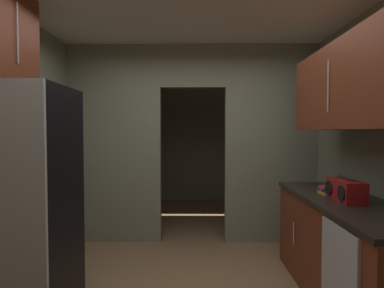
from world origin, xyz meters
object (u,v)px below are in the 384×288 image
object	(u,v)px
refrigerator	(21,209)
dishwasher	(339,287)
boombox	(346,190)
book_stack	(327,190)

from	to	relation	value
refrigerator	dishwasher	distance (m)	2.35
refrigerator	dishwasher	world-z (taller)	refrigerator
refrigerator	boombox	world-z (taller)	refrigerator
refrigerator	book_stack	size ratio (longest dim) A/B	10.19
dishwasher	book_stack	distance (m)	1.04
dishwasher	boombox	xyz separation A→B (m)	(0.29, 0.55, 0.57)
book_stack	boombox	bearing A→B (deg)	-83.78
dishwasher	book_stack	xyz separation A→B (m)	(0.25, 0.86, 0.52)
dishwasher	book_stack	size ratio (longest dim) A/B	4.72
refrigerator	boombox	size ratio (longest dim) A/B	4.40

